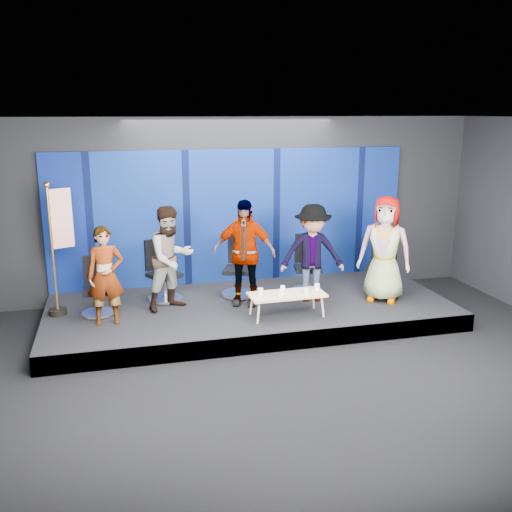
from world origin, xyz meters
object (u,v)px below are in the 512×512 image
at_px(panelist_e, 385,249).
at_px(flag_stand, 59,245).
at_px(chair_a, 97,296).
at_px(mug_d, 306,291).
at_px(mug_a, 260,291).
at_px(mug_b, 281,293).
at_px(panelist_c, 244,253).
at_px(chair_e, 382,272).
at_px(panelist_a, 106,276).
at_px(chair_c, 239,275).
at_px(panelist_b, 171,258).
at_px(mug_e, 317,287).
at_px(chair_d, 307,273).
at_px(mug_c, 283,288).
at_px(coffee_table, 287,295).
at_px(panelist_d, 312,253).
at_px(chair_b, 163,281).

bearing_deg(panelist_e, flag_stand, -151.94).
xyz_separation_m(chair_a, mug_d, (3.34, -0.95, 0.11)).
xyz_separation_m(mug_a, mug_d, (0.73, -0.17, -0.00)).
bearing_deg(panelist_e, mug_b, -132.20).
distance_m(chair_a, panelist_c, 2.57).
bearing_deg(chair_e, flag_stand, -147.01).
relative_size(panelist_a, chair_c, 1.37).
distance_m(panelist_b, mug_e, 2.51).
distance_m(chair_c, chair_d, 1.29).
bearing_deg(mug_c, mug_a, -170.78).
bearing_deg(mug_a, panelist_a, 172.60).
height_order(coffee_table, flag_stand, flag_stand).
xyz_separation_m(mug_a, mug_e, (0.99, 0.00, 0.00)).
relative_size(chair_e, mug_c, 12.49).
bearing_deg(panelist_a, coffee_table, -8.06).
height_order(panelist_a, mug_b, panelist_a).
bearing_deg(chair_c, panelist_d, -4.10).
bearing_deg(panelist_b, chair_c, -8.47).
bearing_deg(flag_stand, chair_a, -41.92).
bearing_deg(mug_d, chair_e, 26.78).
xyz_separation_m(mug_c, mug_e, (0.58, -0.06, 0.01)).
relative_size(mug_c, flag_stand, 0.04).
bearing_deg(panelist_b, mug_a, -56.52).
bearing_deg(flag_stand, chair_b, -13.43).
bearing_deg(panelist_c, mug_d, -22.64).
distance_m(chair_b, mug_a, 1.94).
height_order(chair_c, mug_a, chair_c).
bearing_deg(mug_b, chair_d, 54.56).
height_order(panelist_a, mug_d, panelist_a).
xyz_separation_m(panelist_d, mug_b, (-0.80, -0.77, -0.43)).
bearing_deg(mug_c, chair_d, 52.11).
xyz_separation_m(panelist_b, chair_e, (3.90, -0.02, -0.51)).
distance_m(chair_c, chair_e, 2.67).
bearing_deg(coffee_table, panelist_d, 44.92).
height_order(chair_b, panelist_e, panelist_e).
distance_m(chair_e, mug_c, 2.25).
relative_size(panelist_c, mug_c, 19.95).
height_order(chair_b, coffee_table, chair_b).
bearing_deg(chair_e, chair_c, -154.48).
bearing_deg(chair_c, chair_b, -160.18).
height_order(panelist_b, panelist_d, panelist_b).
bearing_deg(panelist_a, chair_d, 11.71).
height_order(chair_c, mug_d, chair_c).
bearing_deg(panelist_b, coffee_table, -52.18).
bearing_deg(mug_a, chair_a, 163.23).
distance_m(panelist_a, mug_e, 3.45).
xyz_separation_m(chair_c, chair_d, (1.29, -0.11, -0.02)).
relative_size(panelist_b, panelist_e, 0.94).
distance_m(coffee_table, mug_d, 0.32).
relative_size(mug_b, mug_e, 1.01).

